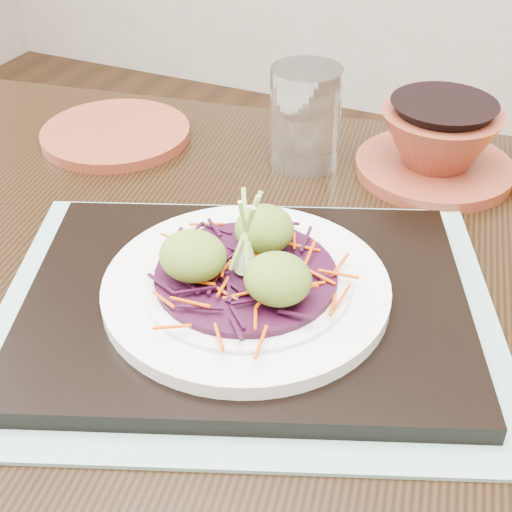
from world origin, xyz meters
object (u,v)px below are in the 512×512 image
at_px(white_plate, 246,286).
at_px(terracotta_side_plate, 116,134).
at_px(terracotta_bowl_set, 437,146).
at_px(dining_table, 269,374).
at_px(serving_tray, 246,301).
at_px(water_glass, 305,117).

bearing_deg(white_plate, terracotta_side_plate, 140.66).
bearing_deg(terracotta_bowl_set, white_plate, -106.68).
relative_size(dining_table, white_plate, 5.24).
xyz_separation_m(serving_tray, terracotta_side_plate, (-0.28, 0.23, -0.01)).
xyz_separation_m(water_glass, terracotta_bowl_set, (0.14, 0.04, -0.02)).
bearing_deg(dining_table, white_plate, -121.74).
distance_m(white_plate, terracotta_bowl_set, 0.32).
height_order(water_glass, terracotta_bowl_set, water_glass).
xyz_separation_m(dining_table, terracotta_side_plate, (-0.29, 0.20, 0.10)).
relative_size(terracotta_side_plate, terracotta_bowl_set, 0.92).
bearing_deg(water_glass, serving_tray, -79.11).
xyz_separation_m(dining_table, serving_tray, (-0.01, -0.03, 0.11)).
bearing_deg(dining_table, terracotta_side_plate, 135.70).
bearing_deg(water_glass, terracotta_bowl_set, 14.07).
relative_size(dining_table, water_glass, 11.14).
bearing_deg(white_plate, dining_table, 67.60).
bearing_deg(white_plate, serving_tray, 153.43).
bearing_deg(water_glass, white_plate, -79.11).
xyz_separation_m(serving_tray, white_plate, (0.00, -0.00, 0.02)).
xyz_separation_m(dining_table, terracotta_bowl_set, (0.08, 0.28, 0.13)).
height_order(white_plate, terracotta_bowl_set, terracotta_bowl_set).
bearing_deg(serving_tray, terracotta_side_plate, 118.96).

